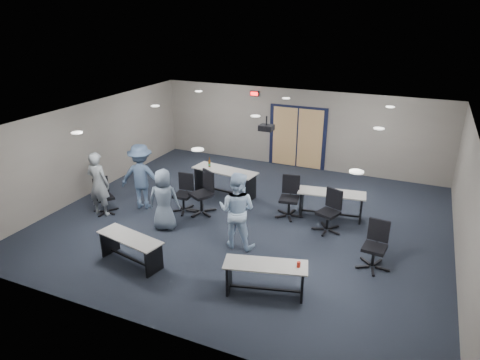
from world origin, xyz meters
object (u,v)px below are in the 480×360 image
at_px(chair_back_d, 328,211).
at_px(chair_loose_left, 104,196).
at_px(chair_back_a, 183,194).
at_px(table_back_right, 331,200).
at_px(person_lightblue, 237,210).
at_px(person_back, 142,177).
at_px(table_front_right, 266,273).
at_px(chair_back_c, 289,198).
at_px(chair_back_b, 201,193).
at_px(person_plaid, 164,200).
at_px(table_back_left, 225,178).
at_px(table_front_left, 131,245).
at_px(chair_loose_right, 375,246).
at_px(person_gray, 98,184).

distance_m(chair_back_d, chair_loose_left, 5.92).
xyz_separation_m(chair_back_a, chair_loose_left, (-1.90, -0.92, -0.04)).
bearing_deg(table_back_right, person_lightblue, -133.26).
relative_size(chair_loose_left, person_back, 0.53).
relative_size(table_front_right, chair_back_c, 1.53).
height_order(table_back_right, chair_back_c, chair_back_c).
height_order(chair_back_b, person_back, person_back).
height_order(table_back_right, person_plaid, person_plaid).
relative_size(table_back_left, chair_back_c, 1.83).
relative_size(table_front_left, table_back_left, 0.81).
distance_m(chair_loose_left, chair_loose_right, 7.03).
xyz_separation_m(table_back_left, person_plaid, (-0.47, -2.50, 0.24)).
bearing_deg(person_lightblue, chair_back_c, -111.23).
distance_m(chair_back_c, person_lightblue, 2.06).
height_order(table_front_right, table_back_right, table_front_right).
relative_size(chair_loose_right, person_plaid, 0.67).
xyz_separation_m(chair_back_c, person_back, (-3.90, -1.05, 0.36)).
height_order(table_front_right, table_back_left, table_back_left).
height_order(table_back_left, person_lightblue, person_lightblue).
bearing_deg(chair_loose_right, person_back, -179.08).
xyz_separation_m(table_front_left, chair_back_c, (2.46, 3.52, 0.12)).
relative_size(chair_back_a, person_gray, 0.59).
xyz_separation_m(chair_back_d, person_gray, (-5.80, -1.51, 0.35)).
height_order(chair_loose_right, person_lightblue, person_lightblue).
relative_size(table_back_left, chair_back_d, 1.89).
xyz_separation_m(chair_loose_left, person_plaid, (1.98, -0.11, 0.30)).
bearing_deg(table_back_right, chair_back_d, -90.92).
bearing_deg(person_gray, table_front_right, 162.74).
xyz_separation_m(table_back_left, table_back_right, (3.21, -0.19, -0.07)).
distance_m(chair_back_b, person_gray, 2.71).
relative_size(person_lightblue, person_back, 1.00).
relative_size(table_back_left, chair_back_a, 1.94).
bearing_deg(table_front_right, chair_back_c, 84.98).
bearing_deg(person_lightblue, person_plaid, -4.07).
bearing_deg(person_plaid, chair_back_d, -176.41).
distance_m(table_front_right, chair_loose_right, 2.50).
bearing_deg(chair_back_c, chair_back_d, -27.32).
distance_m(person_lightblue, person_back, 3.37).
bearing_deg(chair_back_b, chair_back_a, -137.84).
distance_m(chair_back_b, person_plaid, 1.23).
distance_m(chair_loose_right, person_back, 6.33).
relative_size(table_back_left, person_lightblue, 1.11).
bearing_deg(chair_back_b, table_back_right, 49.56).
xyz_separation_m(chair_back_b, person_back, (-1.66, -0.32, 0.33)).
bearing_deg(person_lightblue, chair_back_a, -30.03).
distance_m(chair_back_a, chair_back_d, 3.89).
xyz_separation_m(chair_back_a, chair_loose_right, (5.13, -0.78, 0.01)).
height_order(table_back_right, chair_back_b, chair_back_b).
relative_size(chair_loose_right, person_lightblue, 0.58).
bearing_deg(person_gray, chair_back_c, -159.70).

